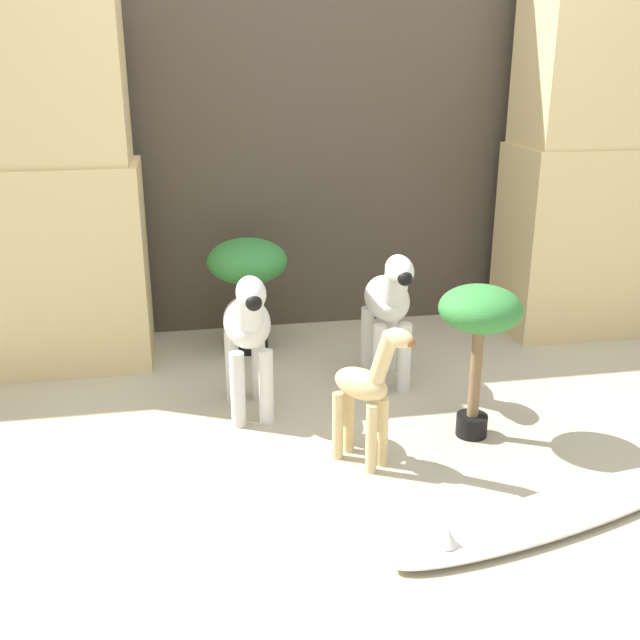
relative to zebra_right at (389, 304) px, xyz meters
The scene contains 10 objects.
ground_plane 0.78m from the zebra_right, 99.18° to the right, with size 14.00×14.00×0.00m, color #B2A88E.
wall_back 1.13m from the zebra_right, 97.47° to the left, with size 6.40×0.08×2.20m.
rock_pillar_left 1.50m from the zebra_right, 159.48° to the left, with size 0.78×0.44×1.54m.
rock_pillar_right 1.33m from the zebra_right, 24.10° to the left, with size 0.78×0.44×1.69m.
zebra_right is the anchor object (origin of this frame).
zebra_left 0.62m from the zebra_right, 162.46° to the right, with size 0.18×0.45×0.59m.
giraffe_figurine 0.67m from the zebra_right, 111.61° to the right, with size 0.25×0.28×0.52m.
potted_palm_front 0.53m from the zebra_right, 69.43° to the right, with size 0.29×0.29×0.56m.
potted_palm_back 0.72m from the zebra_right, 136.99° to the left, with size 0.36×0.36×0.53m.
surfboard 1.11m from the zebra_right, 76.43° to the right, with size 1.19×0.51×0.09m.
Camera 1 is at (-0.69, -2.09, 1.31)m, focal length 42.00 mm.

